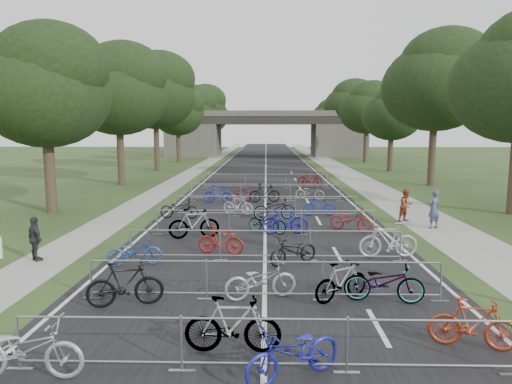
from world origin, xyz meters
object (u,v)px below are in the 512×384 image
bike_1 (233,325)px  pedestrian_a (434,209)px  bike_0 (25,350)px  pedestrian_c (35,239)px  bike_2 (294,353)px  overpass_bridge (266,134)px  pedestrian_b (406,206)px

bike_1 → pedestrian_a: 14.28m
bike_0 → pedestrian_c: size_ratio=1.37×
bike_2 → pedestrian_c: 11.05m
bike_0 → bike_1: (3.67, 1.04, 0.03)m
overpass_bridge → pedestrian_b: overpass_bridge is taller
pedestrian_a → bike_1: bearing=28.0°
overpass_bridge → pedestrian_c: (-7.81, -58.02, -2.76)m
bike_2 → pedestrian_b: 15.46m
overpass_bridge → bike_1: size_ratio=15.79×
bike_2 → pedestrian_a: 14.49m
bike_1 → overpass_bridge: bearing=0.4°
overpass_bridge → pedestrian_a: 53.20m
bike_0 → bike_1: bearing=-75.5°
overpass_bridge → pedestrian_a: overpass_bridge is taller
bike_1 → pedestrian_a: pedestrian_a is taller
bike_0 → bike_1: bike_1 is taller
overpass_bridge → bike_0: size_ratio=14.65×
bike_0 → overpass_bridge: bearing=-5.1°
pedestrian_a → pedestrian_b: size_ratio=1.12×
bike_2 → pedestrian_c: size_ratio=1.28×
bike_1 → pedestrian_a: (8.22, 11.68, 0.30)m
bike_0 → bike_2: 4.84m
overpass_bridge → bike_2: overpass_bridge is taller
bike_0 → pedestrian_c: (-3.51, 7.29, 0.21)m
pedestrian_a → pedestrian_c: 16.32m
bike_0 → pedestrian_a: size_ratio=1.20×
overpass_bridge → pedestrian_c: bearing=-97.7°
pedestrian_a → pedestrian_c: (-15.39, -5.43, -0.12)m
pedestrian_b → pedestrian_c: size_ratio=1.03×
bike_0 → bike_2: (4.84, 0.05, -0.04)m
bike_2 → pedestrian_b: size_ratio=1.25×
overpass_bridge → bike_1: overpass_bridge is taller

